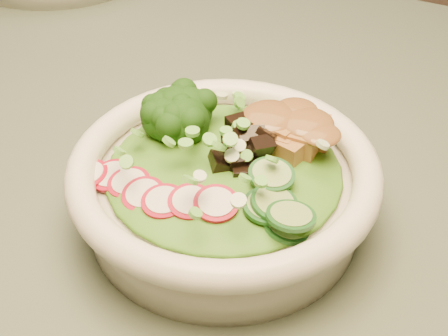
% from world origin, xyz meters
% --- Properties ---
extents(dining_table, '(1.20, 0.80, 0.75)m').
position_xyz_m(dining_table, '(0.00, 0.00, 0.64)').
color(dining_table, black).
rests_on(dining_table, ground).
extents(salad_bowl, '(0.24, 0.24, 0.06)m').
position_xyz_m(salad_bowl, '(0.02, -0.09, 0.78)').
color(salad_bowl, silver).
rests_on(salad_bowl, dining_table).
extents(lettuce_bed, '(0.18, 0.18, 0.02)m').
position_xyz_m(lettuce_bed, '(0.02, -0.09, 0.80)').
color(lettuce_bed, '#296415').
rests_on(lettuce_bed, salad_bowl).
extents(broccoli_florets, '(0.08, 0.07, 0.04)m').
position_xyz_m(broccoli_florets, '(-0.03, -0.06, 0.82)').
color(broccoli_florets, black).
rests_on(broccoli_florets, salad_bowl).
extents(radish_slices, '(0.10, 0.05, 0.02)m').
position_xyz_m(radish_slices, '(-0.01, -0.14, 0.81)').
color(radish_slices, maroon).
rests_on(radish_slices, salad_bowl).
extents(cucumber_slices, '(0.07, 0.07, 0.03)m').
position_xyz_m(cucumber_slices, '(0.07, -0.12, 0.81)').
color(cucumber_slices, '#8DB363').
rests_on(cucumber_slices, salad_bowl).
extents(mushroom_heap, '(0.07, 0.07, 0.04)m').
position_xyz_m(mushroom_heap, '(0.02, -0.08, 0.82)').
color(mushroom_heap, black).
rests_on(mushroom_heap, salad_bowl).
extents(tofu_cubes, '(0.09, 0.07, 0.03)m').
position_xyz_m(tofu_cubes, '(0.05, -0.04, 0.81)').
color(tofu_cubes, olive).
rests_on(tofu_cubes, salad_bowl).
extents(peanut_sauce, '(0.06, 0.05, 0.01)m').
position_xyz_m(peanut_sauce, '(0.05, -0.04, 0.82)').
color(peanut_sauce, brown).
rests_on(peanut_sauce, tofu_cubes).
extents(scallion_garnish, '(0.17, 0.17, 0.02)m').
position_xyz_m(scallion_garnish, '(0.02, -0.09, 0.82)').
color(scallion_garnish, '#64BA41').
rests_on(scallion_garnish, salad_bowl).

